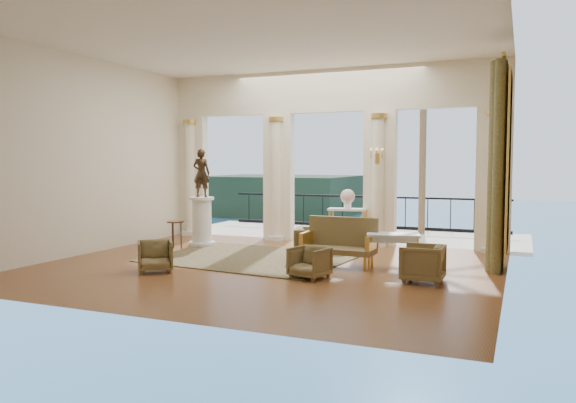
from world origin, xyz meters
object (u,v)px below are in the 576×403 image
at_px(armchair_a, 155,255).
at_px(console_table, 348,215).
at_px(armchair_c, 423,261).
at_px(statue, 201,173).
at_px(armchair_b, 309,261).
at_px(armchair_d, 312,241).
at_px(game_table, 393,237).
at_px(settee, 340,242).
at_px(pedestal, 202,222).
at_px(side_table, 175,225).

height_order(armchair_a, console_table, console_table).
bearing_deg(armchair_c, statue, -111.09).
bearing_deg(armchair_b, armchair_d, 123.12).
relative_size(armchair_b, armchair_d, 0.84).
xyz_separation_m(armchair_b, game_table, (1.20, 1.48, 0.31)).
bearing_deg(statue, game_table, 157.91).
distance_m(armchair_d, settee, 1.03).
distance_m(settee, game_table, 1.08).
xyz_separation_m(settee, pedestal, (-4.07, 1.32, 0.10)).
relative_size(statue, console_table, 1.17).
distance_m(armchair_c, pedestal, 6.31).
bearing_deg(settee, game_table, 5.96).
bearing_deg(console_table, armchair_a, -124.69).
distance_m(armchair_a, armchair_c, 5.01).
bearing_deg(armchair_c, armchair_a, -78.03).
xyz_separation_m(armchair_a, armchair_d, (2.26, 2.59, 0.04)).
bearing_deg(settee, armchair_b, -93.26).
distance_m(armchair_a, side_table, 2.86).
distance_m(armchair_b, console_table, 4.29).
bearing_deg(armchair_d, console_table, -20.71).
distance_m(pedestal, side_table, 0.81).
bearing_deg(side_table, armchair_a, -63.70).
relative_size(armchair_a, settee, 0.44).
bearing_deg(console_table, pedestal, -164.29).
bearing_deg(side_table, armchair_c, -13.84).
bearing_deg(game_table, console_table, 109.31).
relative_size(settee, game_table, 1.34).
height_order(armchair_d, game_table, armchair_d).
xyz_separation_m(armchair_b, armchair_c, (1.95, 0.46, 0.05)).
distance_m(pedestal, console_table, 3.70).
height_order(armchair_c, side_table, armchair_c).
bearing_deg(armchair_d, settee, -143.16).
xyz_separation_m(armchair_d, statue, (-3.24, 0.72, 1.45)).
bearing_deg(side_table, pedestal, 69.56).
xyz_separation_m(armchair_a, game_table, (4.16, 2.06, 0.30)).
xyz_separation_m(armchair_c, armchair_d, (-2.64, 1.56, 0.01)).
distance_m(armchair_c, settee, 2.05).
xyz_separation_m(armchair_b, side_table, (-4.22, 1.98, 0.26)).
bearing_deg(pedestal, armchair_d, -12.49).
distance_m(armchair_b, statue, 5.02).
relative_size(armchair_a, armchair_c, 0.90).
bearing_deg(armchair_a, armchair_b, -26.98).
distance_m(armchair_b, pedestal, 4.80).
xyz_separation_m(settee, side_table, (-4.35, 0.57, 0.09)).
bearing_deg(statue, armchair_a, 98.12).
distance_m(armchair_c, side_table, 6.35).
bearing_deg(armchair_b, console_table, 111.54).
height_order(armchair_b, console_table, console_table).
height_order(armchair_b, game_table, game_table).
bearing_deg(settee, armchair_c, -25.47).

